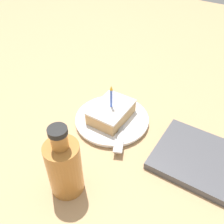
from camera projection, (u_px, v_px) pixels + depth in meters
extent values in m
cube|color=tan|center=(112.00, 123.00, 0.81)|extent=(2.40, 2.40, 0.04)
cylinder|color=silver|center=(112.00, 120.00, 0.78)|extent=(0.21, 0.21, 0.02)
cylinder|color=silver|center=(112.00, 119.00, 0.78)|extent=(0.22, 0.22, 0.01)
cube|color=tan|center=(111.00, 113.00, 0.76)|extent=(0.09, 0.13, 0.04)
cube|color=silver|center=(111.00, 107.00, 0.75)|extent=(0.10, 0.13, 0.01)
cylinder|color=#4C72E0|center=(111.00, 98.00, 0.73)|extent=(0.01, 0.01, 0.06)
cone|color=yellow|center=(111.00, 88.00, 0.71)|extent=(0.01, 0.01, 0.01)
cube|color=#B2B2B7|center=(122.00, 123.00, 0.75)|extent=(0.07, 0.12, 0.00)
cube|color=#B2B2B7|center=(118.00, 146.00, 0.69)|extent=(0.04, 0.05, 0.00)
cylinder|color=#B27233|center=(65.00, 168.00, 0.57)|extent=(0.08, 0.08, 0.14)
cylinder|color=#B27233|center=(59.00, 140.00, 0.51)|extent=(0.03, 0.03, 0.04)
cylinder|color=black|center=(57.00, 131.00, 0.50)|extent=(0.04, 0.04, 0.01)
cube|color=#4C4C51|center=(195.00, 157.00, 0.67)|extent=(0.20, 0.19, 0.02)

